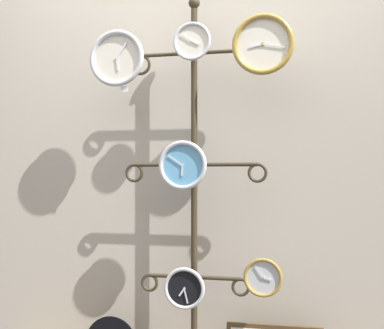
{
  "coord_description": "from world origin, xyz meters",
  "views": [
    {
      "loc": [
        0.62,
        -2.28,
        1.09
      ],
      "look_at": [
        0.0,
        0.36,
        1.14
      ],
      "focal_mm": 50.0,
      "sensor_mm": 36.0,
      "label": 1
    }
  ],
  "objects_px": {
    "display_stand": "(194,257)",
    "clock_bottom_right": "(263,277)",
    "clock_bottom_center": "(185,288)",
    "clock_middle_center": "(183,165)",
    "clock_top_right": "(263,44)",
    "clock_top_left": "(117,58)",
    "clock_top_center": "(192,42)"
  },
  "relations": [
    {
      "from": "display_stand",
      "to": "clock_top_right",
      "type": "height_order",
      "value": "display_stand"
    },
    {
      "from": "clock_top_left",
      "to": "clock_top_center",
      "type": "relative_size",
      "value": 1.52
    },
    {
      "from": "clock_middle_center",
      "to": "display_stand",
      "type": "bearing_deg",
      "value": 68.71
    },
    {
      "from": "clock_bottom_center",
      "to": "clock_top_right",
      "type": "bearing_deg",
      "value": -0.16
    },
    {
      "from": "clock_top_center",
      "to": "clock_bottom_right",
      "type": "xyz_separation_m",
      "value": [
        0.35,
        -0.02,
        -1.17
      ]
    },
    {
      "from": "clock_top_right",
      "to": "clock_bottom_right",
      "type": "xyz_separation_m",
      "value": [
        -0.0,
        -0.01,
        -1.13
      ]
    },
    {
      "from": "clock_top_right",
      "to": "clock_bottom_right",
      "type": "relative_size",
      "value": 1.61
    },
    {
      "from": "clock_top_right",
      "to": "clock_bottom_right",
      "type": "height_order",
      "value": "clock_top_right"
    },
    {
      "from": "display_stand",
      "to": "clock_bottom_center",
      "type": "distance_m",
      "value": 0.17
    },
    {
      "from": "clock_top_right",
      "to": "clock_top_center",
      "type": "bearing_deg",
      "value": 178.54
    },
    {
      "from": "clock_bottom_center",
      "to": "clock_bottom_right",
      "type": "xyz_separation_m",
      "value": [
        0.39,
        -0.01,
        0.07
      ]
    },
    {
      "from": "clock_top_right",
      "to": "clock_middle_center",
      "type": "distance_m",
      "value": 0.71
    },
    {
      "from": "clock_top_center",
      "to": "clock_top_right",
      "type": "relative_size",
      "value": 0.65
    },
    {
      "from": "clock_bottom_center",
      "to": "clock_top_left",
      "type": "bearing_deg",
      "value": 179.17
    },
    {
      "from": "display_stand",
      "to": "clock_top_right",
      "type": "distance_m",
      "value": 1.12
    },
    {
      "from": "clock_top_center",
      "to": "display_stand",
      "type": "bearing_deg",
      "value": 96.0
    },
    {
      "from": "display_stand",
      "to": "clock_bottom_center",
      "type": "height_order",
      "value": "display_stand"
    },
    {
      "from": "clock_bottom_center",
      "to": "clock_top_center",
      "type": "bearing_deg",
      "value": 11.99
    },
    {
      "from": "clock_bottom_center",
      "to": "clock_bottom_right",
      "type": "bearing_deg",
      "value": -1.31
    },
    {
      "from": "clock_middle_center",
      "to": "clock_top_left",
      "type": "bearing_deg",
      "value": 177.86
    },
    {
      "from": "clock_top_left",
      "to": "display_stand",
      "type": "bearing_deg",
      "value": 11.55
    },
    {
      "from": "clock_bottom_right",
      "to": "clock_top_right",
      "type": "bearing_deg",
      "value": 76.7
    },
    {
      "from": "clock_top_right",
      "to": "clock_middle_center",
      "type": "height_order",
      "value": "clock_top_right"
    },
    {
      "from": "clock_top_left",
      "to": "clock_middle_center",
      "type": "xyz_separation_m",
      "value": [
        0.36,
        -0.01,
        -0.56
      ]
    },
    {
      "from": "clock_bottom_right",
      "to": "clock_top_center",
      "type": "bearing_deg",
      "value": 177.26
    },
    {
      "from": "clock_top_right",
      "to": "clock_bottom_center",
      "type": "bearing_deg",
      "value": 179.84
    },
    {
      "from": "display_stand",
      "to": "clock_bottom_right",
      "type": "height_order",
      "value": "display_stand"
    },
    {
      "from": "clock_top_right",
      "to": "clock_middle_center",
      "type": "xyz_separation_m",
      "value": [
        -0.4,
        -0.01,
        -0.59
      ]
    },
    {
      "from": "clock_top_left",
      "to": "clock_bottom_right",
      "type": "bearing_deg",
      "value": -1.08
    },
    {
      "from": "display_stand",
      "to": "clock_top_left",
      "type": "xyz_separation_m",
      "value": [
        -0.39,
        -0.08,
        1.03
      ]
    },
    {
      "from": "clock_top_left",
      "to": "clock_bottom_center",
      "type": "height_order",
      "value": "clock_top_left"
    },
    {
      "from": "clock_middle_center",
      "to": "clock_bottom_center",
      "type": "xyz_separation_m",
      "value": [
        0.01,
        0.01,
        -0.62
      ]
    }
  ]
}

